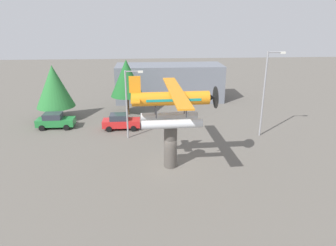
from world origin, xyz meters
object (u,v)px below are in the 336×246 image
floatplane_monument (172,104)px  tree_east (127,78)px  car_near_green (55,121)px  streetlight_secondary (266,89)px  storefront_building (169,82)px  tree_west (54,86)px  car_mid_red (121,122)px  display_pedestal (171,146)px  streetlight_primary (129,99)px

floatplane_monument → tree_east: 15.69m
car_near_green → streetlight_secondary: size_ratio=0.47×
storefront_building → tree_east: 9.40m
streetlight_secondary → tree_west: 24.39m
floatplane_monument → car_mid_red: 11.75m
car_near_green → display_pedestal: bearing=-40.1°
floatplane_monument → streetlight_secondary: size_ratio=1.17×
streetlight_secondary → tree_west: (-23.33, 7.05, -0.91)m
floatplane_monument → streetlight_secondary: (10.20, 6.50, -0.41)m
tree_west → tree_east: tree_east is taller
car_mid_red → storefront_building: bearing=62.6°
streetlight_primary → streetlight_secondary: bearing=-1.2°
display_pedestal → tree_west: tree_west is taller
floatplane_monument → streetlight_primary: 7.93m
car_mid_red → display_pedestal: bearing=-62.9°
tree_east → car_mid_red: bearing=-95.4°
streetlight_primary → car_near_green: bearing=157.2°
streetlight_secondary → tree_west: bearing=163.2°
streetlight_secondary → display_pedestal: bearing=-147.8°
car_near_green → streetlight_secondary: (22.76, -3.94, 4.22)m
storefront_building → streetlight_secondary: bearing=-60.5°
streetlight_primary → storefront_building: (5.30, 15.20, -1.51)m
floatplane_monument → storefront_building: bearing=84.3°
display_pedestal → tree_east: bearing=106.2°
display_pedestal → car_mid_red: size_ratio=0.91×
display_pedestal → car_near_green: (-12.42, 10.45, -1.04)m
streetlight_primary → streetlight_secondary: (14.08, -0.29, 0.92)m
display_pedestal → streetlight_primary: 8.09m
storefront_building → tree_west: 16.89m
display_pedestal → floatplane_monument: size_ratio=0.37×
floatplane_monument → tree_west: 18.92m
display_pedestal → tree_east: (-4.38, 15.02, 2.87)m
car_mid_red → tree_east: (0.51, 5.45, 3.91)m
tree_east → display_pedestal: bearing=-73.8°
streetlight_secondary → car_mid_red: bearing=168.6°
streetlight_primary → floatplane_monument: bearing=-60.3°
storefront_building → tree_east: tree_east is taller
display_pedestal → car_near_green: bearing=139.9°
car_near_green → streetlight_primary: bearing=-22.8°
car_mid_red → tree_east: size_ratio=0.59×
tree_east → floatplane_monument: bearing=-73.3°
tree_west → car_near_green: bearing=-79.5°
display_pedestal → car_near_green: size_ratio=0.91×
display_pedestal → streetlight_secondary: (10.33, 6.51, 3.18)m
streetlight_primary → storefront_building: streetlight_primary is taller
car_near_green → storefront_building: size_ratio=0.27×
tree_west → tree_east: (8.62, 1.46, 0.60)m
car_near_green → streetlight_primary: streetlight_primary is taller
car_mid_red → streetlight_primary: bearing=-67.6°
streetlight_primary → tree_west: (-9.25, 6.76, 0.00)m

